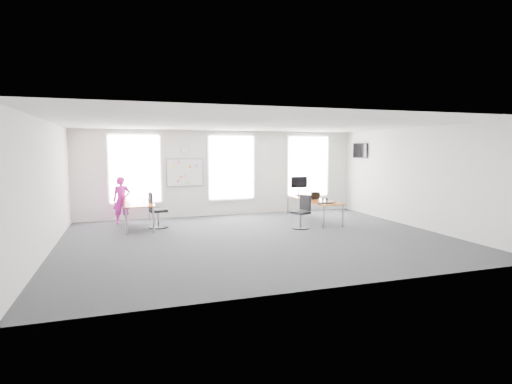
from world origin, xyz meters
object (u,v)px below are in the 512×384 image
object	(u,v)px
desk_right	(313,200)
desk_left	(139,204)
headphones	(325,199)
monitor	(299,184)
chair_right	(302,214)
chair_left	(156,212)
person	(122,200)
keyboard	(326,203)

from	to	relation	value
desk_right	desk_left	bearing A→B (deg)	175.02
headphones	monitor	size ratio (longest dim) A/B	0.26
chair_right	chair_left	world-z (taller)	chair_left
chair_left	person	world-z (taller)	person
chair_right	keyboard	xyz separation A→B (m)	(0.82, 0.04, 0.28)
headphones	desk_right	bearing A→B (deg)	93.75
keyboard	monitor	world-z (taller)	monitor
person	desk_left	bearing A→B (deg)	-64.84
person	monitor	bearing A→B (deg)	-6.00
headphones	monitor	distance (m)	1.79
person	keyboard	world-z (taller)	person
chair_right	monitor	world-z (taller)	monitor
desk_left	keyboard	size ratio (longest dim) A/B	4.23
desk_right	person	xyz separation A→B (m)	(-6.03, 1.31, 0.09)
desk_right	headphones	bearing A→B (deg)	-74.99
chair_left	monitor	size ratio (longest dim) A/B	1.60
chair_right	headphones	bearing A→B (deg)	98.37
keyboard	monitor	bearing A→B (deg)	76.53
desk_left	chair_right	bearing A→B (deg)	-19.66
chair_left	person	bearing A→B (deg)	36.06
chair_right	chair_left	distance (m)	4.36
chair_right	person	world-z (taller)	person
person	chair_right	bearing A→B (deg)	-30.98
desk_right	desk_left	xyz separation A→B (m)	(-5.55, 0.48, 0.05)
desk_right	headphones	world-z (taller)	headphones
desk_left	monitor	world-z (taller)	monitor
desk_left	headphones	distance (m)	5.79
person	chair_left	bearing A→B (deg)	-52.26
desk_right	chair_right	bearing A→B (deg)	-128.83
desk_left	headphones	xyz separation A→B (m)	(5.69, -1.02, 0.04)
monitor	desk_left	bearing A→B (deg)	-166.08
chair_left	headphones	bearing A→B (deg)	-105.45
desk_left	monitor	xyz separation A→B (m)	(5.59, 0.73, 0.40)
desk_left	headphones	size ratio (longest dim) A/B	11.92
person	keyboard	distance (m)	6.40
headphones	chair_left	bearing A→B (deg)	160.05
chair_right	keyboard	world-z (taller)	chair_right
chair_right	headphones	size ratio (longest dim) A/B	5.55
desk_right	keyboard	distance (m)	1.13
desk_right	chair_left	world-z (taller)	chair_left
keyboard	desk_left	bearing A→B (deg)	153.82
chair_right	chair_left	bearing A→B (deg)	-130.68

